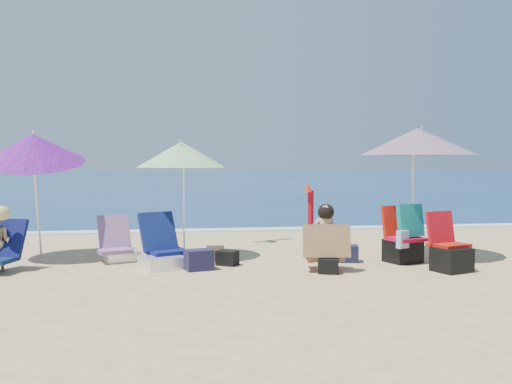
{
  "coord_description": "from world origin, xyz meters",
  "views": [
    {
      "loc": [
        -1.52,
        -7.4,
        1.54
      ],
      "look_at": [
        -0.3,
        1.0,
        1.1
      ],
      "focal_mm": 38.95,
      "sensor_mm": 36.0,
      "label": 1
    }
  ],
  "objects": [
    {
      "name": "ground",
      "position": [
        0.0,
        0.0,
        0.0
      ],
      "size": [
        120.0,
        120.0,
        0.0
      ],
      "color": "#D8BC84",
      "rests_on": "ground"
    },
    {
      "name": "sea",
      "position": [
        0.0,
        45.0,
        -0.05
      ],
      "size": [
        120.0,
        80.0,
        0.12
      ],
      "color": "navy",
      "rests_on": "ground"
    },
    {
      "name": "foam",
      "position": [
        0.0,
        5.1,
        0.02
      ],
      "size": [
        120.0,
        0.5,
        0.04
      ],
      "color": "white",
      "rests_on": "ground"
    },
    {
      "name": "umbrella_turquoise",
      "position": [
        2.37,
        1.14,
        1.89
      ],
      "size": [
        2.26,
        2.26,
        2.14
      ],
      "color": "white",
      "rests_on": "ground"
    },
    {
      "name": "umbrella_striped",
      "position": [
        -1.42,
        1.61,
        1.68
      ],
      "size": [
        1.81,
        1.81,
        1.92
      ],
      "color": "white",
      "rests_on": "ground"
    },
    {
      "name": "umbrella_blue",
      "position": [
        -3.74,
        1.78,
        1.78
      ],
      "size": [
        1.62,
        1.68,
        2.17
      ],
      "color": "white",
      "rests_on": "ground"
    },
    {
      "name": "furled_umbrella",
      "position": [
        0.53,
        0.93,
        0.68
      ],
      "size": [
        0.17,
        0.15,
        1.24
      ],
      "color": "#A30B1B",
      "rests_on": "ground"
    },
    {
      "name": "chair_navy",
      "position": [
        -1.73,
        0.93,
        0.21
      ],
      "size": [
        0.81,
        0.99,
        0.79
      ],
      "color": "#0D134B",
      "rests_on": "ground"
    },
    {
      "name": "chair_rainbow",
      "position": [
        -2.43,
        1.55,
        0.19
      ],
      "size": [
        0.73,
        0.8,
        0.71
      ],
      "color": "#D94C4E",
      "rests_on": "ground"
    },
    {
      "name": "camp_chair_left",
      "position": [
        2.35,
        -0.02,
        0.25
      ],
      "size": [
        0.62,
        0.69,
        0.84
      ],
      "color": "#AC180C",
      "rests_on": "ground"
    },
    {
      "name": "camp_chair_right",
      "position": [
        1.97,
        0.72,
        0.33
      ],
      "size": [
        0.64,
        0.67,
        0.92
      ],
      "color": "#B60D2C",
      "rests_on": "ground"
    },
    {
      "name": "person_center",
      "position": [
        0.59,
        0.24,
        0.47
      ],
      "size": [
        0.68,
        0.6,
        0.96
      ],
      "color": "tan",
      "rests_on": "ground"
    },
    {
      "name": "bag_navy_a",
      "position": [
        -1.2,
        0.57,
        0.15
      ],
      "size": [
        0.44,
        0.37,
        0.3
      ],
      "color": "#1C1A39",
      "rests_on": "ground"
    },
    {
      "name": "bag_black_a",
      "position": [
        -0.75,
        0.89,
        0.11
      ],
      "size": [
        0.37,
        0.35,
        0.22
      ],
      "color": "black",
      "rests_on": "ground"
    },
    {
      "name": "bag_tan",
      "position": [
        -0.91,
        1.29,
        0.12
      ],
      "size": [
        0.27,
        0.19,
        0.23
      ],
      "color": "tan",
      "rests_on": "ground"
    },
    {
      "name": "bag_navy_b",
      "position": [
        1.12,
        0.91,
        0.13
      ],
      "size": [
        0.4,
        0.34,
        0.26
      ],
      "color": "#171832",
      "rests_on": "ground"
    },
    {
      "name": "bag_black_b",
      "position": [
        0.58,
        0.05,
        0.11
      ],
      "size": [
        0.32,
        0.27,
        0.21
      ],
      "color": "black",
      "rests_on": "ground"
    }
  ]
}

